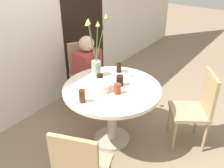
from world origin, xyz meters
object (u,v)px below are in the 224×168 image
Objects in this scene: flower_vase at (96,59)px; drink_glass_2 at (82,96)px; side_plate at (143,80)px; drink_glass_1 at (120,81)px; chair_left_flank at (81,168)px; chair_right_flank at (197,106)px; chair_near_front at (84,71)px; person_woman at (88,76)px; drink_glass_4 at (119,68)px; birthday_cake at (101,87)px; drink_glass_0 at (117,89)px; drink_glass_3 at (100,79)px.

flower_vase is 0.60m from drink_glass_2.
drink_glass_1 is at bearing 151.16° from side_plate.
chair_left_flank is 1.49m from chair_right_flank.
person_woman reaches higher than chair_near_front.
person_woman is at bearing 86.41° from drink_glass_4.
flower_vase is at bearing -77.74° from chair_left_flank.
drink_glass_1 reaches higher than drink_glass_4.
chair_right_flank is (1.43, -0.45, 0.00)m from chair_left_flank.
person_woman is (-0.08, -0.14, -0.01)m from chair_near_front.
chair_near_front is at bearing 60.66° from person_woman.
birthday_cake is 0.19m from drink_glass_0.
drink_glass_0 is 0.38m from drink_glass_2.
person_woman is at bearing 60.52° from drink_glass_0.
chair_near_front reaches higher than drink_glass_3.
drink_glass_3 is at bearing -126.29° from flower_vase.
drink_glass_4 is at bearing -70.08° from chair_near_front.
chair_right_flank is 0.85× the size of person_woman.
chair_left_flank is at bearing -109.97° from chair_near_front.
chair_near_front reaches higher than drink_glass_1.
chair_left_flank reaches higher than side_plate.
chair_near_front is at bearing 55.59° from flower_vase.
drink_glass_1 is at bearing -28.29° from birthday_cake.
drink_glass_3 is (-0.46, -0.66, 0.27)m from chair_near_front.
drink_glass_4 is (0.24, -0.16, -0.16)m from flower_vase.
chair_right_flank is 1.10m from birthday_cake.
birthday_cake is at bearing -132.73° from flower_vase.
drink_glass_3 is 0.10× the size of person_woman.
chair_near_front is 0.85× the size of person_woman.
person_woman is at bearing -118.55° from chair_right_flank.
chair_right_flank is at bearing -47.77° from drink_glass_0.
chair_near_front is 0.74m from drink_glass_4.
chair_left_flank is at bearing -163.29° from drink_glass_1.
chair_near_front is at bearing 66.37° from drink_glass_1.
chair_right_flank is 8.30× the size of drink_glass_0.
chair_near_front and chair_right_flank have the same top height.
person_woman is (0.38, 0.52, -0.28)m from drink_glass_3.
drink_glass_2 reaches higher than drink_glass_4.
chair_near_front is 7.74× the size of drink_glass_1.
chair_right_flank is 0.67m from side_plate.
drink_glass_1 is at bearing -84.29° from chair_near_front.
drink_glass_2 is 0.77m from drink_glass_4.
drink_glass_1 is at bearing -94.71° from flower_vase.
flower_vase is 0.59m from side_plate.
flower_vase reaches higher than chair_near_front.
chair_near_front is 1.20m from drink_glass_2.
flower_vase is at bearing 53.71° from drink_glass_3.
drink_glass_4 reaches higher than side_plate.
drink_glass_1 is at bearing 26.10° from drink_glass_0.
drink_glass_1 is 0.11× the size of person_woman.
drink_glass_0 is at bearing -112.88° from flower_vase.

